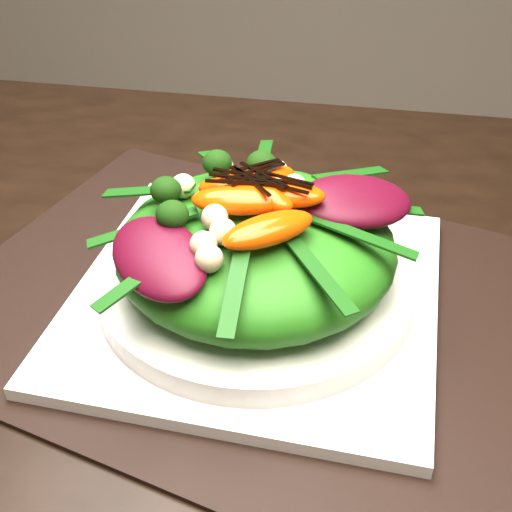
% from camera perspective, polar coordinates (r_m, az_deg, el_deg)
% --- Properties ---
extents(dining_table, '(1.60, 0.90, 0.75)m').
position_cam_1_polar(dining_table, '(0.52, 0.21, -9.20)').
color(dining_table, black).
rests_on(dining_table, floor).
extents(placemat, '(0.55, 0.47, 0.00)m').
position_cam_1_polar(placemat, '(0.55, 0.00, -3.88)').
color(placemat, black).
rests_on(placemat, dining_table).
extents(plate_base, '(0.29, 0.29, 0.01)m').
position_cam_1_polar(plate_base, '(0.54, 0.00, -3.29)').
color(plate_base, silver).
rests_on(plate_base, placemat).
extents(salad_bowl, '(0.26, 0.26, 0.02)m').
position_cam_1_polar(salad_bowl, '(0.53, 0.00, -2.09)').
color(salad_bowl, silver).
rests_on(salad_bowl, plate_base).
extents(lettuce_mound, '(0.27, 0.27, 0.07)m').
position_cam_1_polar(lettuce_mound, '(0.51, 0.00, 0.80)').
color(lettuce_mound, '#297215').
rests_on(lettuce_mound, salad_bowl).
extents(radicchio_leaf, '(0.10, 0.09, 0.02)m').
position_cam_1_polar(radicchio_leaf, '(0.50, 8.22, 4.55)').
color(radicchio_leaf, '#3F0615').
rests_on(radicchio_leaf, lettuce_mound).
extents(orange_segment, '(0.07, 0.04, 0.02)m').
position_cam_1_polar(orange_segment, '(0.51, -1.84, 6.42)').
color(orange_segment, '#F43A04').
rests_on(orange_segment, lettuce_mound).
extents(broccoli_floret, '(0.04, 0.04, 0.03)m').
position_cam_1_polar(broccoli_floret, '(0.52, -5.55, 7.08)').
color(broccoli_floret, '#0E3409').
rests_on(broccoli_floret, lettuce_mound).
extents(macadamia_nut, '(0.02, 0.02, 0.02)m').
position_cam_1_polar(macadamia_nut, '(0.45, 1.69, 1.69)').
color(macadamia_nut, beige).
rests_on(macadamia_nut, lettuce_mound).
extents(balsamic_drizzle, '(0.05, 0.01, 0.00)m').
position_cam_1_polar(balsamic_drizzle, '(0.51, -1.86, 7.37)').
color(balsamic_drizzle, black).
rests_on(balsamic_drizzle, orange_segment).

